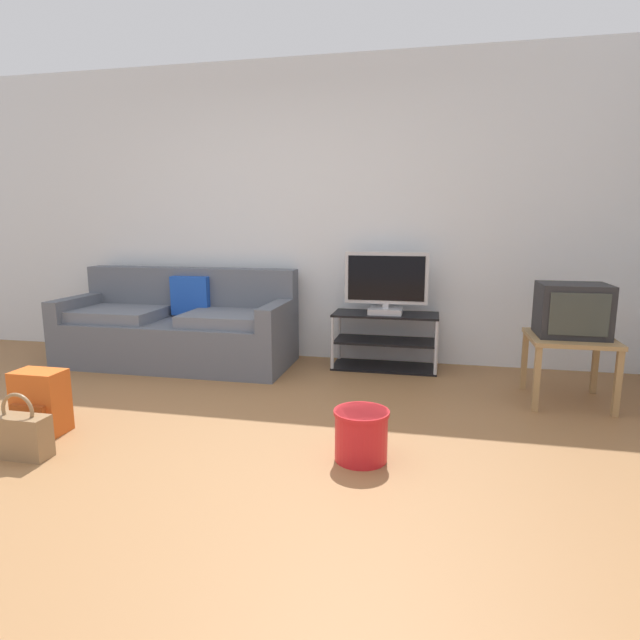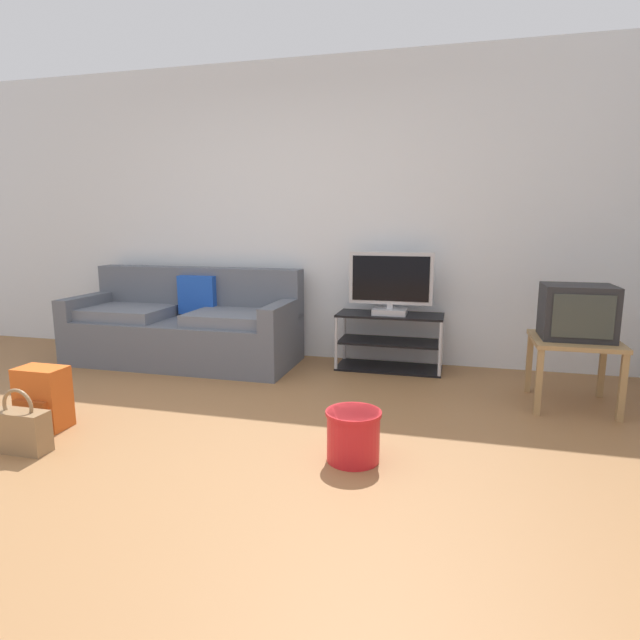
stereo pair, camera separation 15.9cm
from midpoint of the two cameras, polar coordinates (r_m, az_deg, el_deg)
The scene contains 10 objects.
ground_plane at distance 2.95m, azimuth -16.11°, elevation -15.39°, with size 9.00×9.80×0.02m, color olive.
wall_back at distance 4.95m, azimuth -3.23°, elevation 11.53°, with size 9.00×0.10×2.70m, color silver.
couch at distance 4.95m, azimuth -15.99°, elevation -0.89°, with size 2.06×0.84×0.85m.
tv_stand at distance 4.61m, azimuth 6.13°, elevation -2.29°, with size 0.91×0.39×0.49m.
flat_tv at distance 4.50m, azimuth 6.23°, elevation 3.96°, with size 0.71×0.22×0.53m.
side_table at distance 4.04m, azimuth 24.60°, elevation -2.63°, with size 0.56×0.56×0.48m.
crt_tv at distance 4.01m, azimuth 24.83°, elevation 0.99°, with size 0.46×0.38×0.37m.
backpack at distance 3.66m, azimuth -29.33°, elevation -7.87°, with size 0.30×0.26×0.39m.
handbag at distance 3.37m, azimuth -31.13°, elevation -10.68°, with size 0.32×0.13×0.37m.
cleaning_bucket at distance 2.87m, azimuth 2.92°, elevation -12.29°, with size 0.30×0.30×0.28m.
Camera 1 is at (1.23, -2.34, 1.26)m, focal length 29.29 mm.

